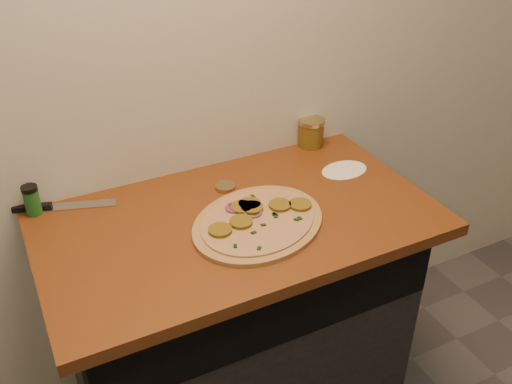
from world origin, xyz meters
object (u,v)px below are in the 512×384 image
salsa_jar (311,132)px  spice_shaker (32,200)px  pizza (257,221)px  chefs_knife (55,206)px

salsa_jar → spice_shaker: bearing=-179.4°
pizza → chefs_knife: size_ratio=1.84×
chefs_knife → salsa_jar: bearing=0.5°
pizza → spice_shaker: bearing=148.8°
salsa_jar → pizza: bearing=-137.9°
chefs_knife → spice_shaker: spice_shaker is taller
pizza → spice_shaker: 0.68m
salsa_jar → spice_shaker: 0.99m
pizza → salsa_jar: salsa_jar is taller
salsa_jar → spice_shaker: salsa_jar is taller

